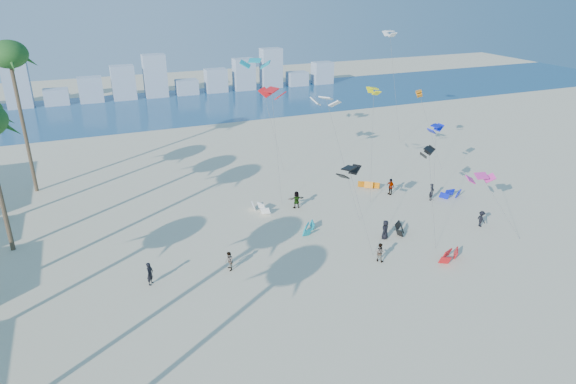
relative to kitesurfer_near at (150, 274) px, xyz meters
name	(u,v)px	position (x,y,z in m)	size (l,w,h in m)	color
ground	(340,354)	(9.97, -12.76, -0.95)	(220.00, 220.00, 0.00)	beige
ocean	(158,108)	(9.97, 59.24, -0.95)	(220.00, 220.00, 0.00)	navy
kitesurfer_near	(150,274)	(0.00, 0.00, 0.00)	(0.69, 0.46, 1.90)	black
kitesurfer_mid	(380,252)	(18.45, -3.76, -0.12)	(0.81, 0.63, 1.67)	gray
kitesurfers_far	(362,211)	(21.15, 3.84, -0.06)	(25.39, 11.66, 1.89)	black
grounded_kites	(373,214)	(22.37, 3.69, -0.55)	(22.70, 18.19, 0.85)	#0E99AB
flying_kites	(348,97)	(23.68, 12.19, 9.47)	(24.50, 33.78, 15.96)	black
distant_skyline	(142,82)	(8.78, 69.24, 2.14)	(85.00, 3.00, 8.40)	#9EADBF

